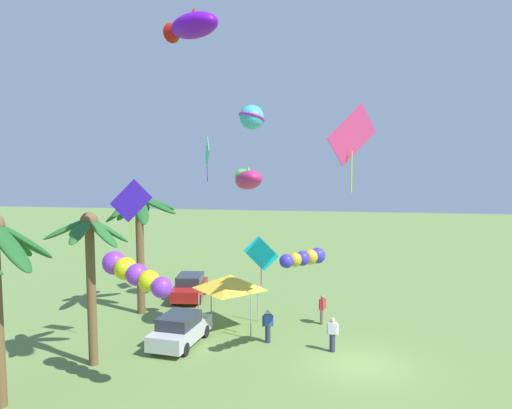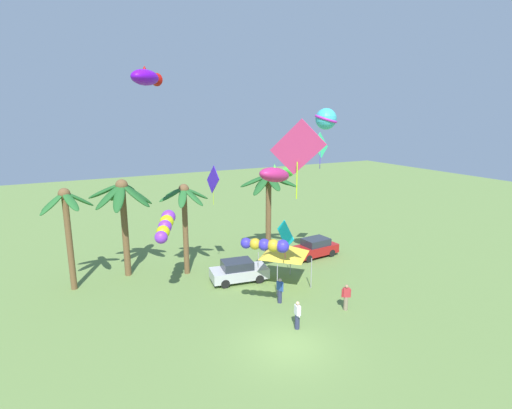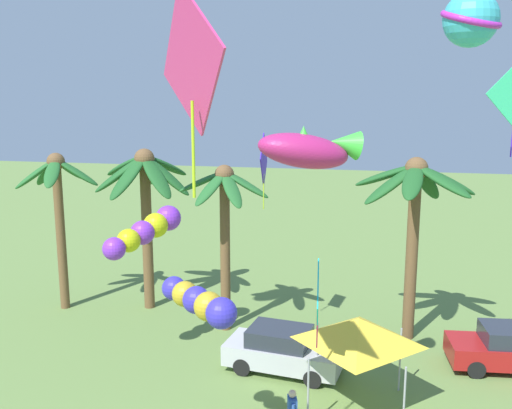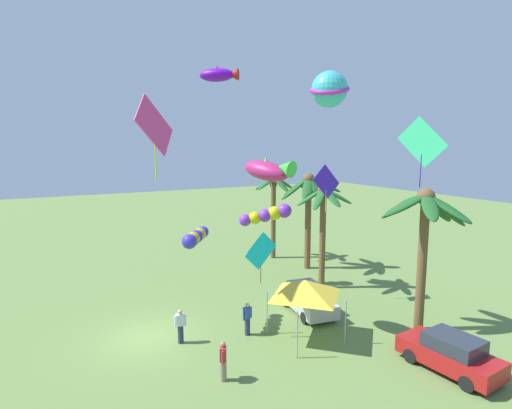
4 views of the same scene
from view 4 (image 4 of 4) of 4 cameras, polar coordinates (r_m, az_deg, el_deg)
name	(u,v)px [view 4 (image 4 of 4)]	position (r m, az deg, el deg)	size (l,w,h in m)	color
ground_plane	(148,337)	(21.17, -14.67, -17.18)	(120.00, 120.00, 0.00)	olive
palm_tree_0	(309,195)	(29.87, 7.26, 1.33)	(4.38, 4.27, 6.98)	brown
palm_tree_1	(425,220)	(21.11, 22.22, -2.01)	(4.60, 4.39, 6.99)	brown
palm_tree_2	(323,210)	(25.83, 9.24, -0.73)	(3.62, 3.40, 6.60)	brown
palm_tree_3	(274,195)	(32.47, 2.43, 1.35)	(3.45, 3.66, 6.81)	brown
parked_car_0	(450,353)	(19.19, 25.18, -18.04)	(4.04, 2.05, 1.51)	#A51919
parked_car_1	(307,299)	(23.06, 7.09, -12.76)	(4.10, 2.24, 1.51)	#BCBCC1
spectator_0	(247,319)	(20.38, -1.20, -15.43)	(0.32, 0.54, 1.59)	#2D3351
spectator_1	(223,361)	(16.96, -4.55, -20.66)	(0.50, 0.38, 1.59)	gray
spectator_2	(180,326)	(19.93, -10.36, -16.14)	(0.28, 0.55, 1.59)	#2D3351
festival_tent	(306,288)	(19.51, 6.84, -11.36)	(2.86, 2.86, 2.85)	#9E9EA3
kite_diamond_0	(326,182)	(23.55, 9.65, 3.04)	(0.17, 1.95, 2.73)	#3F1CC6
kite_fish_1	(269,170)	(18.96, 1.74, 4.77)	(2.95, 2.02, 1.27)	#B9246A
kite_tube_2	(267,215)	(26.13, 1.57, -1.43)	(1.91, 3.08, 1.43)	purple
kite_diamond_3	(261,252)	(18.95, 0.67, -6.49)	(0.17, 1.73, 2.42)	#10C7DC
kite_diamond_4	(155,127)	(18.65, -13.79, 10.37)	(1.81, 2.11, 3.77)	#E8397F
kite_tube_5	(196,237)	(20.22, -8.32, -4.47)	(2.17, 1.89, 0.70)	#372EC3
kite_fish_6	(219,75)	(25.99, -5.09, 17.36)	(2.19, 2.40, 0.97)	#680BC9
kite_diamond_7	(422,143)	(16.70, 21.90, 7.88)	(1.79, 0.69, 2.65)	#3BDE92
kite_ball_8	(329,89)	(16.10, 10.08, 15.34)	(2.06, 2.06, 1.34)	#3AB7C5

